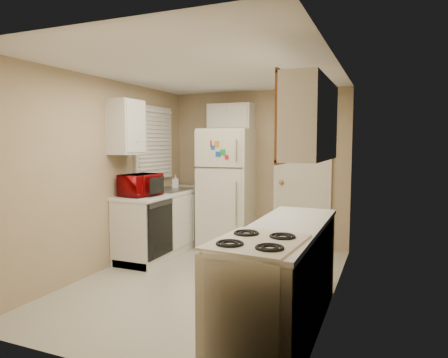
% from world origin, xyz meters
% --- Properties ---
extents(floor, '(3.80, 3.80, 0.00)m').
position_xyz_m(floor, '(0.00, 0.00, 0.00)').
color(floor, beige).
rests_on(floor, ground).
extents(ceiling, '(3.80, 3.80, 0.00)m').
position_xyz_m(ceiling, '(0.00, 0.00, 2.40)').
color(ceiling, white).
rests_on(ceiling, floor).
extents(wall_left, '(3.80, 3.80, 0.00)m').
position_xyz_m(wall_left, '(-1.40, 0.00, 1.20)').
color(wall_left, tan).
rests_on(wall_left, floor).
extents(wall_right, '(3.80, 3.80, 0.00)m').
position_xyz_m(wall_right, '(1.40, 0.00, 1.20)').
color(wall_right, tan).
rests_on(wall_right, floor).
extents(wall_back, '(2.80, 2.80, 0.00)m').
position_xyz_m(wall_back, '(0.00, 1.90, 1.20)').
color(wall_back, tan).
rests_on(wall_back, floor).
extents(wall_front, '(2.80, 2.80, 0.00)m').
position_xyz_m(wall_front, '(0.00, -1.90, 1.20)').
color(wall_front, tan).
rests_on(wall_front, floor).
extents(left_counter, '(0.60, 1.80, 0.90)m').
position_xyz_m(left_counter, '(-1.10, 0.90, 0.45)').
color(left_counter, silver).
rests_on(left_counter, floor).
extents(dishwasher, '(0.03, 0.58, 0.72)m').
position_xyz_m(dishwasher, '(-0.81, 0.30, 0.49)').
color(dishwasher, black).
rests_on(dishwasher, floor).
extents(sink, '(0.54, 0.74, 0.16)m').
position_xyz_m(sink, '(-1.10, 1.05, 0.86)').
color(sink, gray).
rests_on(sink, left_counter).
extents(microwave, '(0.55, 0.35, 0.35)m').
position_xyz_m(microwave, '(-1.13, 0.34, 1.05)').
color(microwave, '#900509').
rests_on(microwave, left_counter).
extents(soap_bottle, '(0.12, 0.12, 0.21)m').
position_xyz_m(soap_bottle, '(-1.15, 1.31, 1.00)').
color(soap_bottle, white).
rests_on(soap_bottle, left_counter).
extents(window_blinds, '(0.10, 0.98, 1.08)m').
position_xyz_m(window_blinds, '(-1.36, 1.05, 1.60)').
color(window_blinds, silver).
rests_on(window_blinds, wall_left).
extents(upper_cabinet_left, '(0.30, 0.45, 0.70)m').
position_xyz_m(upper_cabinet_left, '(-1.25, 0.22, 1.80)').
color(upper_cabinet_left, silver).
rests_on(upper_cabinet_left, wall_left).
extents(refrigerator, '(0.79, 0.77, 1.81)m').
position_xyz_m(refrigerator, '(-0.38, 1.54, 0.90)').
color(refrigerator, beige).
rests_on(refrigerator, floor).
extents(cabinet_over_fridge, '(0.70, 0.30, 0.40)m').
position_xyz_m(cabinet_over_fridge, '(-0.40, 1.75, 2.00)').
color(cabinet_over_fridge, silver).
rests_on(cabinet_over_fridge, wall_back).
extents(interior_door, '(0.86, 0.06, 2.08)m').
position_xyz_m(interior_door, '(0.70, 1.86, 1.02)').
color(interior_door, beige).
rests_on(interior_door, floor).
extents(right_counter, '(0.60, 2.00, 0.90)m').
position_xyz_m(right_counter, '(1.10, -0.80, 0.45)').
color(right_counter, silver).
rests_on(right_counter, floor).
extents(stove, '(0.65, 0.77, 0.88)m').
position_xyz_m(stove, '(1.06, -1.44, 0.44)').
color(stove, beige).
rests_on(stove, floor).
extents(upper_cabinet_right, '(0.30, 1.20, 0.70)m').
position_xyz_m(upper_cabinet_right, '(1.25, -0.50, 1.80)').
color(upper_cabinet_right, silver).
rests_on(upper_cabinet_right, wall_right).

